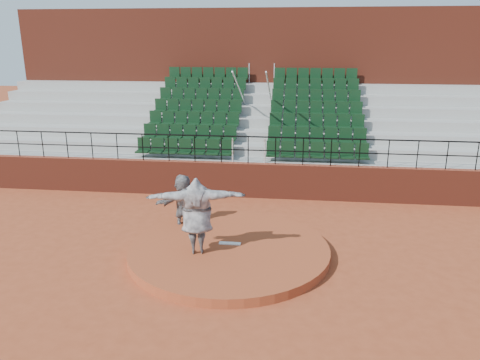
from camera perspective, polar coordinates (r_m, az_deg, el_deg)
name	(u,v)px	position (r m, az deg, el deg)	size (l,w,h in m)	color
ground	(229,254)	(13.07, -1.33, -9.06)	(90.00, 90.00, 0.00)	#953F21
pitchers_mound	(229,250)	(13.02, -1.34, -8.56)	(5.50, 5.50, 0.25)	#984122
pitching_rubber	(230,243)	(13.09, -1.25, -7.73)	(0.60, 0.15, 0.03)	white
boundary_wall	(248,180)	(17.47, 0.99, 0.00)	(24.00, 0.30, 1.30)	maroon
wall_railing	(248,144)	(17.12, 1.01, 4.42)	(24.04, 0.05, 1.03)	black
seating_deck	(257,139)	(20.79, 2.04, 5.00)	(24.00, 5.97, 4.63)	#979792
press_box_facade	(264,83)	(24.39, 2.91, 11.72)	(24.00, 3.00, 7.10)	maroon
pitcher	(197,216)	(12.28, -5.31, -4.34)	(2.55, 0.69, 2.07)	black
fielder	(183,203)	(14.45, -6.95, -2.75)	(1.66, 0.53, 1.79)	black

